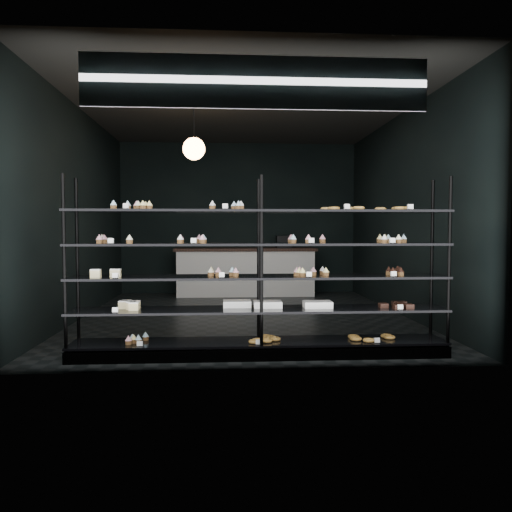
# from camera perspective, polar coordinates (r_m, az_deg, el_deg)

# --- Properties ---
(room) EXTENTS (5.01, 6.01, 3.20)m
(room) POSITION_cam_1_polar(r_m,az_deg,el_deg) (7.74, -1.34, 4.84)
(room) COLOR black
(room) RESTS_ON ground
(display_shelf) EXTENTS (4.00, 0.50, 1.91)m
(display_shelf) POSITION_cam_1_polar(r_m,az_deg,el_deg) (5.34, 0.13, -4.77)
(display_shelf) COLOR black
(display_shelf) RESTS_ON room
(signage) EXTENTS (3.30, 0.05, 0.50)m
(signage) POSITION_cam_1_polar(r_m,az_deg,el_deg) (5.01, 0.05, 19.20)
(signage) COLOR #0B1139
(signage) RESTS_ON room
(pendant_lamp) EXTENTS (0.30, 0.30, 0.88)m
(pendant_lamp) POSITION_cam_1_polar(r_m,az_deg,el_deg) (6.95, -7.11, 12.08)
(pendant_lamp) COLOR black
(pendant_lamp) RESTS_ON room
(service_counter) EXTENTS (2.89, 0.65, 1.23)m
(service_counter) POSITION_cam_1_polar(r_m,az_deg,el_deg) (10.28, -1.15, -1.74)
(service_counter) COLOR silver
(service_counter) RESTS_ON room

